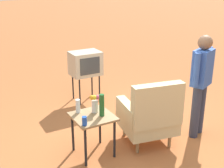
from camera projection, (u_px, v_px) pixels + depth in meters
name	position (u px, v px, depth m)	size (l,w,h in m)	color
ground_plane	(140.00, 142.00, 4.71)	(60.00, 60.00, 0.00)	#AD6033
armchair	(150.00, 115.00, 4.48)	(0.89, 0.91, 1.06)	#937047
side_table	(93.00, 121.00, 4.22)	(0.56, 0.56, 0.61)	black
tv_on_stand	(85.00, 64.00, 6.04)	(0.60, 0.45, 1.03)	black
person_standing	(201.00, 80.00, 4.62)	(0.53, 0.35, 1.64)	#2D3347
bottle_short_clear	(78.00, 106.00, 4.25)	(0.06, 0.06, 0.20)	silver
soda_can_blue	(85.00, 121.00, 3.91)	(0.07, 0.07, 0.12)	blue
bottle_wine_green	(102.00, 105.00, 4.14)	(0.07, 0.07, 0.32)	#1E5623
flower_vase	(95.00, 103.00, 4.25)	(0.15, 0.10, 0.27)	silver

